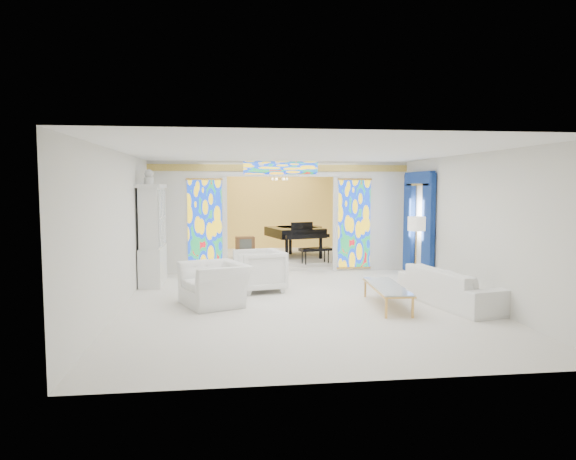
{
  "coord_description": "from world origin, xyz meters",
  "views": [
    {
      "loc": [
        -1.51,
        -11.84,
        2.36
      ],
      "look_at": [
        -0.02,
        0.2,
        1.3
      ],
      "focal_mm": 32.0,
      "sensor_mm": 36.0,
      "label": 1
    }
  ],
  "objects": [
    {
      "name": "floor",
      "position": [
        0.0,
        0.0,
        0.0
      ],
      "size": [
        12.0,
        12.0,
        0.0
      ],
      "primitive_type": "plane",
      "color": "silver",
      "rests_on": "ground"
    },
    {
      "name": "blue_drapes",
      "position": [
        3.4,
        0.7,
        1.58
      ],
      "size": [
        0.14,
        1.85,
        2.65
      ],
      "color": "navy",
      "rests_on": "wall_right"
    },
    {
      "name": "grand_piano",
      "position": [
        0.72,
        3.7,
        0.92
      ],
      "size": [
        1.96,
        3.0,
        1.09
      ],
      "rotation": [
        0.0,
        0.0,
        0.26
      ],
      "color": "black",
      "rests_on": "alcove_platform"
    },
    {
      "name": "wall_back",
      "position": [
        0.0,
        6.0,
        1.5
      ],
      "size": [
        7.0,
        0.02,
        3.0
      ],
      "primitive_type": "cube",
      "color": "silver",
      "rests_on": "floor"
    },
    {
      "name": "wall_front",
      "position": [
        0.0,
        -6.0,
        1.5
      ],
      "size": [
        7.0,
        0.02,
        3.0
      ],
      "primitive_type": "cube",
      "color": "silver",
      "rests_on": "floor"
    },
    {
      "name": "ceiling",
      "position": [
        0.0,
        0.0,
        3.0
      ],
      "size": [
        7.0,
        12.0,
        0.02
      ],
      "primitive_type": "cube",
      "color": "white",
      "rests_on": "wall_back"
    },
    {
      "name": "armchair_left",
      "position": [
        -1.72,
        -1.75,
        0.41
      ],
      "size": [
        1.52,
        1.61,
        0.83
      ],
      "primitive_type": "imported",
      "rotation": [
        0.0,
        0.0,
        -1.17
      ],
      "color": "white",
      "rests_on": "floor"
    },
    {
      "name": "alcove_platform",
      "position": [
        0.0,
        4.1,
        0.09
      ],
      "size": [
        6.8,
        3.8,
        0.18
      ],
      "primitive_type": "cube",
      "color": "silver",
      "rests_on": "floor"
    },
    {
      "name": "china_cabinet",
      "position": [
        -3.22,
        0.6,
        1.17
      ],
      "size": [
        0.56,
        1.46,
        2.72
      ],
      "color": "silver",
      "rests_on": "floor"
    },
    {
      "name": "chandelier",
      "position": [
        0.2,
        4.0,
        2.55
      ],
      "size": [
        0.48,
        0.48,
        0.3
      ],
      "primitive_type": "cylinder",
      "color": "gold",
      "rests_on": "ceiling"
    },
    {
      "name": "stained_glass_left",
      "position": [
        -2.03,
        1.89,
        1.3
      ],
      "size": [
        0.9,
        0.04,
        2.4
      ],
      "primitive_type": "cube",
      "color": "gold",
      "rests_on": "partition_wall"
    },
    {
      "name": "tv_console",
      "position": [
        -0.91,
        3.45,
        0.6
      ],
      "size": [
        0.57,
        0.41,
        0.64
      ],
      "rotation": [
        0.0,
        0.0,
        0.06
      ],
      "color": "brown",
      "rests_on": "alcove_platform"
    },
    {
      "name": "wall_right",
      "position": [
        3.5,
        0.0,
        1.5
      ],
      "size": [
        0.02,
        12.0,
        3.0
      ],
      "primitive_type": "cube",
      "color": "silver",
      "rests_on": "floor"
    },
    {
      "name": "vase",
      "position": [
        -1.52,
        -0.93,
        0.69
      ],
      "size": [
        0.21,
        0.21,
        0.19
      ],
      "primitive_type": "imported",
      "rotation": [
        0.0,
        0.0,
        0.21
      ],
      "color": "silver",
      "rests_on": "side_table"
    },
    {
      "name": "partition_wall",
      "position": [
        0.0,
        2.0,
        1.65
      ],
      "size": [
        7.0,
        0.22,
        3.0
      ],
      "color": "silver",
      "rests_on": "floor"
    },
    {
      "name": "coffee_table",
      "position": [
        1.61,
        -2.34,
        0.38
      ],
      "size": [
        0.69,
        1.91,
        0.42
      ],
      "rotation": [
        0.0,
        0.0,
        -0.06
      ],
      "color": "silver",
      "rests_on": "floor"
    },
    {
      "name": "floor_lamp",
      "position": [
        2.86,
        -0.59,
        1.4
      ],
      "size": [
        0.44,
        0.44,
        1.64
      ],
      "rotation": [
        0.0,
        0.0,
        0.1
      ],
      "color": "gold",
      "rests_on": "floor"
    },
    {
      "name": "side_table",
      "position": [
        -1.52,
        -0.93,
        0.39
      ],
      "size": [
        0.63,
        0.63,
        0.6
      ],
      "rotation": [
        0.0,
        0.0,
        0.42
      ],
      "color": "silver",
      "rests_on": "floor"
    },
    {
      "name": "wall_left",
      "position": [
        -3.5,
        0.0,
        1.5
      ],
      "size": [
        0.02,
        12.0,
        3.0
      ],
      "primitive_type": "cube",
      "color": "silver",
      "rests_on": "floor"
    },
    {
      "name": "armchair_right",
      "position": [
        -0.75,
        -0.55,
        0.46
      ],
      "size": [
        1.21,
        1.19,
        0.93
      ],
      "primitive_type": "imported",
      "rotation": [
        0.0,
        0.0,
        -1.35
      ],
      "color": "white",
      "rests_on": "floor"
    },
    {
      "name": "stained_glass_transom",
      "position": [
        0.0,
        1.89,
        2.82
      ],
      "size": [
        2.0,
        0.04,
        0.34
      ],
      "primitive_type": "cube",
      "color": "gold",
      "rests_on": "partition_wall"
    },
    {
      "name": "gold_curtain_back",
      "position": [
        0.0,
        5.88,
        1.5
      ],
      "size": [
        6.7,
        0.1,
        2.9
      ],
      "primitive_type": "cube",
      "color": "#FDD958",
      "rests_on": "wall_back"
    },
    {
      "name": "sofa",
      "position": [
        2.95,
        -2.33,
        0.36
      ],
      "size": [
        1.48,
        2.62,
        0.72
      ],
      "primitive_type": "imported",
      "rotation": [
        0.0,
        0.0,
        1.79
      ],
      "color": "white",
      "rests_on": "floor"
    },
    {
      "name": "stained_glass_right",
      "position": [
        2.03,
        1.89,
        1.3
      ],
      "size": [
        0.9,
        0.04,
        2.4
      ],
      "primitive_type": "cube",
      "color": "gold",
      "rests_on": "partition_wall"
    }
  ]
}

